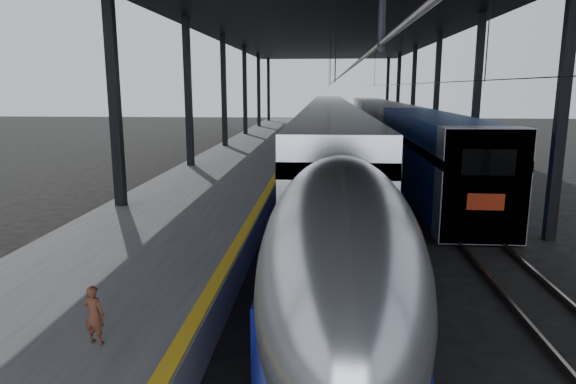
# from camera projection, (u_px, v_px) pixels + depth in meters

# --- Properties ---
(ground) EXTENTS (160.00, 160.00, 0.00)m
(ground) POSITION_uv_depth(u_px,v_px,m) (260.00, 286.00, 13.87)
(ground) COLOR black
(ground) RESTS_ON ground
(platform) EXTENTS (6.00, 80.00, 1.00)m
(platform) POSITION_uv_depth(u_px,v_px,m) (245.00, 162.00, 33.57)
(platform) COLOR #4C4C4F
(platform) RESTS_ON ground
(yellow_strip) EXTENTS (0.30, 80.00, 0.01)m
(yellow_strip) POSITION_uv_depth(u_px,v_px,m) (288.00, 155.00, 33.27)
(yellow_strip) COLOR gold
(yellow_strip) RESTS_ON platform
(rails) EXTENTS (6.52, 80.00, 0.16)m
(rails) POSITION_uv_depth(u_px,v_px,m) (368.00, 169.00, 33.08)
(rails) COLOR slate
(rails) RESTS_ON ground
(canopy) EXTENTS (18.00, 75.00, 9.47)m
(canopy) POSITION_uv_depth(u_px,v_px,m) (330.00, 24.00, 31.47)
(canopy) COLOR black
(canopy) RESTS_ON ground
(tgv_train) EXTENTS (2.94, 65.20, 4.22)m
(tgv_train) POSITION_uv_depth(u_px,v_px,m) (330.00, 136.00, 35.87)
(tgv_train) COLOR #AFB1B7
(tgv_train) RESTS_ON ground
(second_train) EXTENTS (2.88, 56.05, 3.97)m
(second_train) POSITION_uv_depth(u_px,v_px,m) (388.00, 127.00, 43.50)
(second_train) COLOR navy
(second_train) RESTS_ON ground
(child) EXTENTS (0.42, 0.32, 1.03)m
(child) POSITION_uv_depth(u_px,v_px,m) (94.00, 315.00, 8.61)
(child) COLOR #552C1C
(child) RESTS_ON platform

